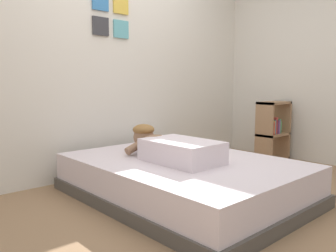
{
  "coord_description": "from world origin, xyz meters",
  "views": [
    {
      "loc": [
        -2.02,
        -1.79,
        0.96
      ],
      "look_at": [
        0.08,
        0.53,
        0.58
      ],
      "focal_mm": 36.49,
      "sensor_mm": 36.0,
      "label": 1
    }
  ],
  "objects_px": {
    "person_lying": "(170,147)",
    "cell_phone": "(205,156)",
    "bed": "(183,178)",
    "pillow": "(159,144)",
    "bookshelf": "(273,131)",
    "coffee_cup": "(159,145)"
  },
  "relations": [
    {
      "from": "pillow",
      "to": "person_lying",
      "type": "bearing_deg",
      "value": -118.64
    },
    {
      "from": "coffee_cup",
      "to": "bookshelf",
      "type": "bearing_deg",
      "value": -7.76
    },
    {
      "from": "person_lying",
      "to": "cell_phone",
      "type": "height_order",
      "value": "person_lying"
    },
    {
      "from": "bed",
      "to": "coffee_cup",
      "type": "distance_m",
      "value": 0.54
    },
    {
      "from": "coffee_cup",
      "to": "bookshelf",
      "type": "xyz_separation_m",
      "value": [
        1.7,
        -0.23,
        0.02
      ]
    },
    {
      "from": "pillow",
      "to": "cell_phone",
      "type": "bearing_deg",
      "value": -79.33
    },
    {
      "from": "coffee_cup",
      "to": "bookshelf",
      "type": "height_order",
      "value": "bookshelf"
    },
    {
      "from": "bed",
      "to": "bookshelf",
      "type": "relative_size",
      "value": 2.64
    },
    {
      "from": "cell_phone",
      "to": "pillow",
      "type": "bearing_deg",
      "value": 100.67
    },
    {
      "from": "person_lying",
      "to": "cell_phone",
      "type": "relative_size",
      "value": 6.57
    },
    {
      "from": "pillow",
      "to": "coffee_cup",
      "type": "height_order",
      "value": "pillow"
    },
    {
      "from": "pillow",
      "to": "cell_phone",
      "type": "xyz_separation_m",
      "value": [
        0.1,
        -0.52,
        -0.05
      ]
    },
    {
      "from": "person_lying",
      "to": "bookshelf",
      "type": "relative_size",
      "value": 1.23
    },
    {
      "from": "pillow",
      "to": "person_lying",
      "type": "height_order",
      "value": "person_lying"
    },
    {
      "from": "person_lying",
      "to": "bookshelf",
      "type": "xyz_separation_m",
      "value": [
        1.92,
        0.18,
        -0.05
      ]
    },
    {
      "from": "bookshelf",
      "to": "person_lying",
      "type": "bearing_deg",
      "value": -174.75
    },
    {
      "from": "bed",
      "to": "person_lying",
      "type": "xyz_separation_m",
      "value": [
        -0.08,
        0.07,
        0.27
      ]
    },
    {
      "from": "coffee_cup",
      "to": "cell_phone",
      "type": "height_order",
      "value": "coffee_cup"
    },
    {
      "from": "bed",
      "to": "person_lying",
      "type": "height_order",
      "value": "person_lying"
    },
    {
      "from": "cell_phone",
      "to": "bookshelf",
      "type": "bearing_deg",
      "value": 10.32
    },
    {
      "from": "bed",
      "to": "cell_phone",
      "type": "distance_m",
      "value": 0.3
    },
    {
      "from": "pillow",
      "to": "bookshelf",
      "type": "xyz_separation_m",
      "value": [
        1.7,
        -0.23,
        -0.0
      ]
    }
  ]
}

